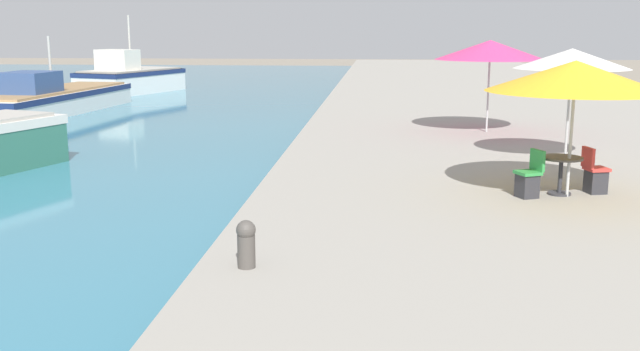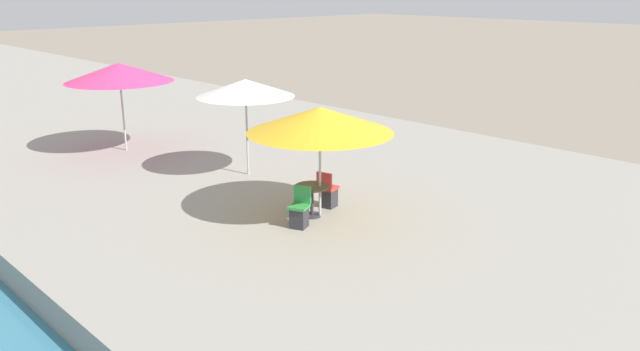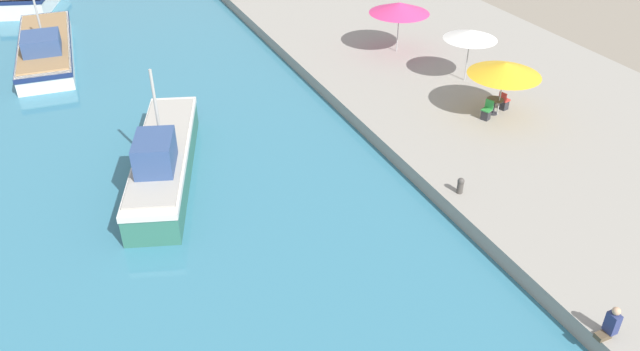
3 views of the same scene
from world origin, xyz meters
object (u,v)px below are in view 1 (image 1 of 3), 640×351
Objects in this scene: fishing_boat_far at (51,98)px; cafe_umbrella_pink at (575,76)px; fishing_boat_distant at (130,78)px; cafe_table at (561,167)px; mooring_bollard at (246,242)px; cafe_chair_left at (529,181)px; cafe_umbrella_white at (572,59)px; cafe_chair_right at (595,177)px; cafe_umbrella_striped at (490,50)px.

fishing_boat_far reaches higher than cafe_umbrella_pink.
fishing_boat_distant reaches higher than cafe_table.
fishing_boat_distant is at bearing 111.86° from mooring_bollard.
cafe_umbrella_pink is at bearing -38.94° from fishing_boat_far.
cafe_chair_left is 1.39× the size of mooring_bollard.
cafe_umbrella_white reaches higher than cafe_umbrella_pink.
cafe_table is at bearing 42.24° from mooring_bollard.
cafe_table is 0.75m from cafe_chair_right.
cafe_chair_left is (-1.68, -3.99, -2.13)m from cafe_umbrella_white.
fishing_boat_far is at bearing 144.67° from cafe_umbrella_white.
cafe_umbrella_striped is at bearing -21.25° from fishing_boat_far.
mooring_bollard is (13.16, -22.23, 0.29)m from fishing_boat_far.
cafe_table is at bearing -38.83° from fishing_boat_far.
fishing_boat_distant is 11.53× the size of mooring_bollard.
fishing_boat_far is at bearing -71.25° from fishing_boat_distant.
cafe_chair_left is (17.75, -17.76, 0.27)m from fishing_boat_far.
cafe_umbrella_white is at bearing 74.59° from cafe_table.
fishing_boat_far reaches higher than cafe_chair_left.
cafe_umbrella_white is 4.14× the size of mooring_bollard.
fishing_boat_distant is at bearing 128.45° from cafe_umbrella_white.
cafe_umbrella_white is at bearing 53.46° from mooring_bollard.
cafe_table is at bearing 122.35° from cafe_umbrella_pink.
fishing_boat_far is 25.66m from cafe_umbrella_pink.
cafe_chair_left is at bearing 44.23° from mooring_bollard.
cafe_chair_left and cafe_chair_right have the same top height.
cafe_table is at bearing -38.58° from fishing_boat_distant.
cafe_umbrella_pink reaches higher than mooring_bollard.
mooring_bollard is at bearing 109.90° from cafe_chair_left.
cafe_umbrella_striped is (-0.27, 8.76, 0.23)m from cafe_umbrella_pink.
fishing_boat_far reaches higher than cafe_chair_right.
mooring_bollard is at bearing -126.54° from cafe_umbrella_white.
cafe_umbrella_white reaches higher than cafe_table.
fishing_boat_distant reaches higher than fishing_boat_far.
fishing_boat_distant is (-0.10, 10.82, 0.21)m from fishing_boat_far.
cafe_umbrella_pink reaches higher than cafe_chair_left.
fishing_boat_far is 16.53× the size of mooring_bollard.
cafe_chair_left is at bearing -40.36° from fishing_boat_far.
cafe_chair_left is at bearing -84.98° from cafe_chair_right.
cafe_umbrella_striped is 3.69× the size of cafe_chair_right.
cafe_umbrella_striped is at bearing 103.54° from cafe_umbrella_white.
cafe_chair_right reaches higher than mooring_bollard.
cafe_chair_right is at bearing 14.29° from cafe_table.
cafe_umbrella_striped is (-1.18, 4.91, 0.06)m from cafe_umbrella_white.
fishing_boat_far is 10.83m from fishing_boat_distant.
cafe_umbrella_pink is 7.32m from mooring_bollard.
cafe_umbrella_pink is at bearing -88.25° from cafe_umbrella_striped.
fishing_boat_distant reaches higher than cafe_umbrella_striped.
fishing_boat_distant reaches higher than cafe_chair_right.
fishing_boat_far is at bearing 120.62° from mooring_bollard.
cafe_umbrella_striped is at bearing 91.09° from cafe_table.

